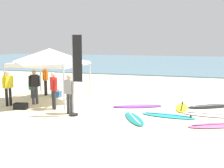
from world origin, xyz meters
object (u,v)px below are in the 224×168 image
person_orange (45,78)px  surfboard_white (214,115)px  surfboard_purple (137,106)px  banner_flag (75,79)px  surfboard_cyan (168,116)px  surfboard_yellow (182,107)px  surfboard_teal (134,118)px  cooler_box (57,93)px  gear_bag_near_tent (21,106)px  person_yellow (8,86)px  canopy_tent (50,55)px  person_red (54,88)px  person_green (33,86)px  surfboard_pink (217,125)px  person_black (34,85)px  person_grey (69,91)px  surfboard_black (211,106)px

person_orange → surfboard_white: bearing=-11.6°
person_orange → surfboard_purple: bearing=-12.4°
banner_flag → surfboard_cyan: bearing=15.3°
surfboard_yellow → surfboard_teal: (-1.75, -2.45, -0.00)m
surfboard_yellow → banner_flag: bearing=-147.7°
cooler_box → gear_bag_near_tent: bearing=-93.8°
surfboard_white → person_yellow: 9.52m
person_orange → banner_flag: 5.05m
surfboard_yellow → banner_flag: 5.18m
canopy_tent → person_red: bearing=-55.8°
person_green → gear_bag_near_tent: (0.89, -2.39, -0.52)m
surfboard_purple → surfboard_white: (3.42, -0.62, -0.00)m
banner_flag → surfboard_pink: bearing=2.1°
canopy_tent → surfboard_white: (7.98, -0.52, -2.35)m
surfboard_yellow → person_orange: bearing=173.3°
surfboard_pink → surfboard_white: size_ratio=0.87×
canopy_tent → surfboard_yellow: 7.03m
surfboard_cyan → person_orange: bearing=160.7°
surfboard_white → banner_flag: 6.00m
person_red → person_green: bearing=140.8°
surfboard_yellow → person_yellow: size_ratio=1.09×
surfboard_yellow → gear_bag_near_tent: bearing=-161.7°
surfboard_purple → surfboard_pink: (3.40, -2.10, 0.00)m
person_black → person_grey: (2.46, -1.17, 0.00)m
banner_flag → person_orange: bearing=134.9°
surfboard_pink → person_red: bearing=175.6°
person_yellow → surfboard_purple: bearing=15.1°
person_red → person_black: (-1.42, 0.63, 0.00)m
person_yellow → gear_bag_near_tent: size_ratio=2.85×
surfboard_pink → person_orange: (-9.07, 3.34, 0.95)m
surfboard_cyan → person_orange: 7.74m
person_red → person_black: size_ratio=1.00×
person_yellow → person_red: bearing=1.5°
surfboard_cyan → person_black: size_ratio=1.32×
surfboard_pink → banner_flag: bearing=-177.9°
surfboard_teal → person_orange: person_orange is taller
canopy_tent → cooler_box: size_ratio=6.50×
surfboard_purple → surfboard_black: (3.39, 1.02, -0.00)m
surfboard_cyan → person_green: size_ratio=1.89×
surfboard_purple → banner_flag: size_ratio=0.72×
person_green → person_yellow: bearing=-91.8°
surfboard_purple → banner_flag: (-2.13, -2.30, 1.54)m
person_yellow → surfboard_yellow: bearing=13.6°
person_black → person_orange: (-0.68, 2.17, 0.00)m
surfboard_black → surfboard_white: same height
surfboard_teal → person_green: bearing=158.3°
banner_flag → person_grey: bearing=151.6°
person_orange → person_green: bearing=-107.2°
gear_bag_near_tent → person_orange: bearing=100.8°
surfboard_yellow → surfboard_black: same height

